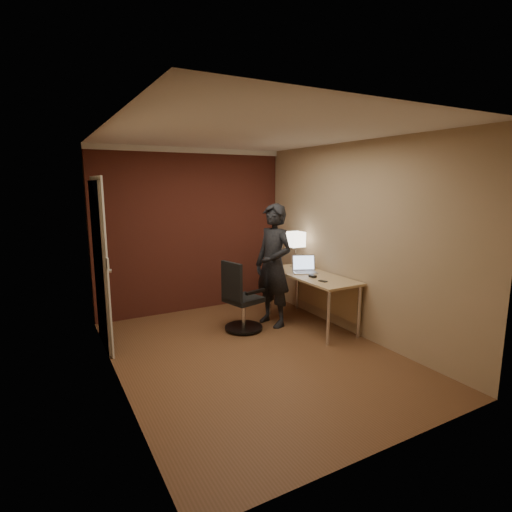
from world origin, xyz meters
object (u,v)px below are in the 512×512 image
(office_chair, at_px, (240,301))
(person, at_px, (273,265))
(mouse, at_px, (313,276))
(phone, at_px, (323,281))
(desk, at_px, (316,283))
(laptop, at_px, (304,267))
(desk_lamp, at_px, (296,240))

(office_chair, relative_size, person, 0.56)
(mouse, distance_m, phone, 0.25)
(person, bearing_deg, desk, 48.16)
(desk, bearing_deg, person, 151.91)
(desk, height_order, laptop, laptop)
(laptop, distance_m, office_chair, 1.06)
(desk_lamp, distance_m, person, 0.65)
(desk_lamp, distance_m, office_chair, 1.31)
(desk, distance_m, desk_lamp, 0.75)
(desk_lamp, xyz_separation_m, mouse, (-0.17, -0.66, -0.40))
(phone, bearing_deg, person, 102.54)
(laptop, distance_m, mouse, 0.35)
(desk_lamp, distance_m, mouse, 0.79)
(desk, bearing_deg, desk_lamp, 89.18)
(desk_lamp, distance_m, laptop, 0.49)
(desk, bearing_deg, laptop, 108.40)
(mouse, bearing_deg, person, 125.46)
(laptop, height_order, office_chair, office_chair)
(desk, xyz_separation_m, mouse, (-0.16, -0.14, 0.14))
(person, bearing_deg, desk_lamp, 100.75)
(mouse, xyz_separation_m, office_chair, (-0.89, 0.41, -0.33))
(desk, height_order, phone, phone)
(office_chair, bearing_deg, phone, -37.28)
(desk, distance_m, phone, 0.46)
(desk_lamp, distance_m, phone, 1.02)
(desk, height_order, office_chair, office_chair)
(desk_lamp, height_order, phone, desk_lamp)
(person, bearing_deg, laptop, 65.41)
(phone, height_order, person, person)
(desk, distance_m, office_chair, 1.10)
(mouse, height_order, office_chair, office_chair)
(phone, distance_m, person, 0.76)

